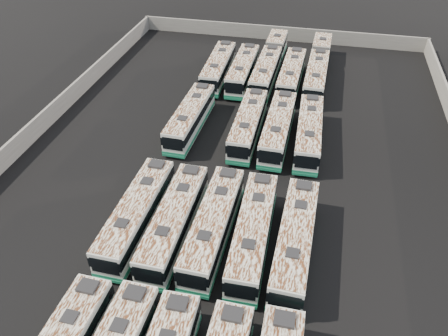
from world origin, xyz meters
The scene contains 16 objects.
ground centered at (0.00, 0.00, 0.00)m, with size 140.00×140.00×0.00m, color black.
perimeter_wall centered at (0.00, 0.00, 1.10)m, with size 45.20×73.20×2.20m.
bus_midfront_far_left centered at (-6.23, -8.67, 1.71)m, with size 2.64×11.87×3.34m.
bus_midfront_left centered at (-2.99, -8.78, 1.70)m, with size 2.54×11.81×3.32m.
bus_midfront_center centered at (0.19, -8.54, 1.71)m, with size 2.71×11.92×3.35m.
bus_midfront_right centered at (3.40, -8.64, 1.70)m, with size 2.74×11.87×3.33m.
bus_midfront_far_right centered at (6.69, -8.78, 1.71)m, with size 2.82×11.94×3.35m.
bus_midback_far_left centered at (-6.30, 7.07, 1.67)m, with size 2.75×11.65×3.26m.
bus_midback_center centered at (0.16, 7.10, 1.66)m, with size 2.45×11.56×3.26m.
bus_midback_right centered at (3.39, 7.03, 1.70)m, with size 2.68×11.87×3.33m.
bus_midback_far_right centered at (6.64, 6.97, 1.68)m, with size 2.74×11.73×3.29m.
bus_back_far_left centered at (-6.25, 20.23, 1.71)m, with size 2.80×11.95×3.35m.
bus_back_left centered at (-2.94, 20.19, 1.68)m, with size 2.49×11.70×3.30m.
bus_back_center centered at (0.18, 23.32, 1.71)m, with size 2.86×18.46×3.34m.
bus_back_right centered at (3.44, 20.20, 1.69)m, with size 2.78×11.81×3.31m.
bus_back_far_right centered at (6.69, 23.48, 1.70)m, with size 2.93×18.40×3.33m.
Camera 1 is at (6.50, -32.50, 26.43)m, focal length 35.00 mm.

